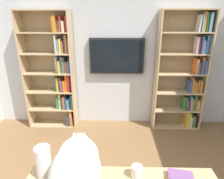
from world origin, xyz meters
The scene contains 8 objects.
wall_back centered at (0.00, -2.23, 1.35)m, with size 4.52×0.06×2.70m, color silver.
bookshelf_left centered at (-1.22, -2.06, 0.97)m, with size 0.83×0.28×2.01m.
bookshelf_right centered at (1.01, -2.06, 0.99)m, with size 0.84×0.28×2.00m.
wall_mounted_tv centered at (-0.04, -2.15, 1.27)m, with size 0.93×0.07×0.60m.
cat centered at (0.21, 0.12, 0.94)m, with size 0.32×0.61×0.39m.
paper_towel_roll centered at (0.48, -0.02, 0.86)m, with size 0.11×0.11×0.26m, color white.
coffee_mug centered at (-0.19, -0.03, 0.78)m, with size 0.08×0.08×0.10m, color white.
desk_book_stack centered at (-0.51, -0.01, 0.76)m, with size 0.19×0.16×0.05m.
Camera 1 is at (-0.03, 1.07, 1.82)m, focal length 30.21 mm.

